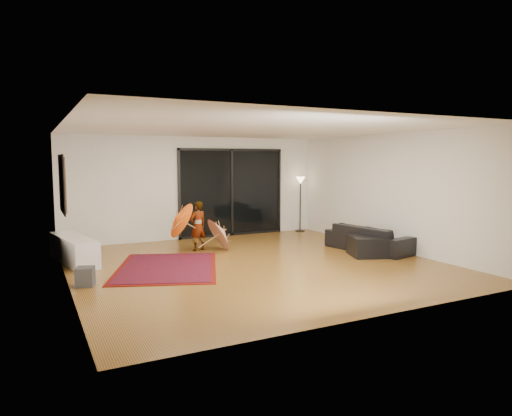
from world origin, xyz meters
TOP-DOWN VIEW (x-y plane):
  - floor at (0.00, 0.00)m, footprint 7.00×7.00m
  - ceiling at (0.00, 0.00)m, footprint 7.00×7.00m
  - wall_back at (0.00, 3.50)m, footprint 7.00×0.00m
  - wall_front at (0.00, -3.50)m, footprint 7.00×0.00m
  - wall_left at (-3.50, 0.00)m, footprint 0.00×7.00m
  - wall_right at (3.50, 0.00)m, footprint 0.00×7.00m
  - sliding_door at (1.00, 3.47)m, footprint 3.06×0.07m
  - painting at (-3.46, 1.00)m, footprint 0.04×1.28m
  - media_console at (-3.25, 1.83)m, footprint 0.83×1.95m
  - speaker at (-3.25, -0.17)m, footprint 0.35×0.35m
  - persian_rug at (-1.68, 0.49)m, footprint 2.69×3.11m
  - sofa at (2.95, 0.04)m, footprint 1.18×2.15m
  - ottoman at (2.56, -0.40)m, footprint 0.98×0.98m
  - floor_lamp at (3.10, 3.25)m, footprint 0.28×0.28m
  - child at (-0.56, 1.83)m, footprint 0.48×0.37m
  - parasol_orange at (-1.11, 1.78)m, footprint 0.59×0.87m
  - parasol_white at (0.04, 1.68)m, footprint 0.57×0.83m

SIDE VIEW (x-z plane):
  - floor at x=0.00m, z-range 0.00..0.00m
  - persian_rug at x=-1.68m, z-range 0.00..0.02m
  - speaker at x=-3.25m, z-range 0.00..0.32m
  - ottoman at x=2.56m, z-range 0.00..0.43m
  - media_console at x=-3.25m, z-range 0.00..0.53m
  - sofa at x=2.95m, z-range 0.00..0.59m
  - parasol_white at x=0.04m, z-range 0.04..0.97m
  - child at x=-0.56m, z-range 0.00..1.15m
  - parasol_orange at x=-1.11m, z-range 0.29..1.18m
  - sliding_door at x=1.00m, z-range 0.00..2.40m
  - floor_lamp at x=3.10m, z-range 0.46..2.07m
  - wall_back at x=0.00m, z-range -2.15..4.85m
  - wall_front at x=0.00m, z-range -2.15..4.85m
  - wall_left at x=-3.50m, z-range -2.15..4.85m
  - wall_right at x=3.50m, z-range -2.15..4.85m
  - painting at x=-3.46m, z-range 1.11..2.19m
  - ceiling at x=0.00m, z-range 2.70..2.70m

